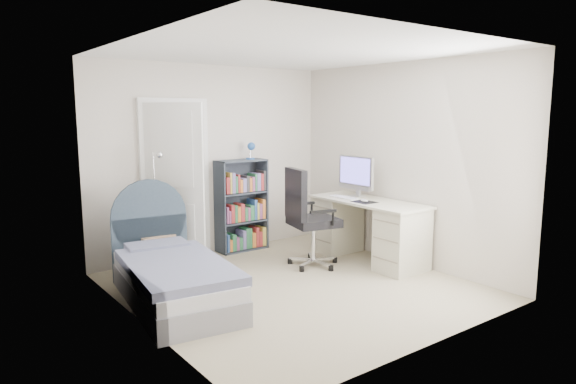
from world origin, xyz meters
TOP-DOWN VIEW (x-y plane):
  - room_shell at (0.00, 0.00)m, footprint 3.50×3.70m
  - door at (-0.66, 1.56)m, footprint 0.92×0.70m
  - bed at (-1.24, 0.40)m, footprint 1.10×1.95m
  - nightstand at (-1.05, 1.34)m, footprint 0.39×0.39m
  - floor_lamp at (-0.94, 1.45)m, footprint 0.20×0.20m
  - bookcase at (0.37, 1.65)m, footprint 0.70×0.30m
  - desk at (1.37, 0.24)m, footprint 0.64×1.61m
  - office_chair at (0.58, 0.50)m, footprint 0.66×0.68m

SIDE VIEW (x-z plane):
  - bed at x=-1.24m, z-range -0.31..0.83m
  - nightstand at x=-1.05m, z-range 0.09..0.66m
  - desk at x=1.37m, z-range -0.23..1.09m
  - bookcase at x=0.37m, z-range -0.17..1.32m
  - floor_lamp at x=-0.94m, z-range -0.13..1.30m
  - office_chair at x=0.58m, z-range 0.06..1.28m
  - door at x=-0.66m, z-range 0.00..2.06m
  - room_shell at x=0.00m, z-range -0.05..2.55m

